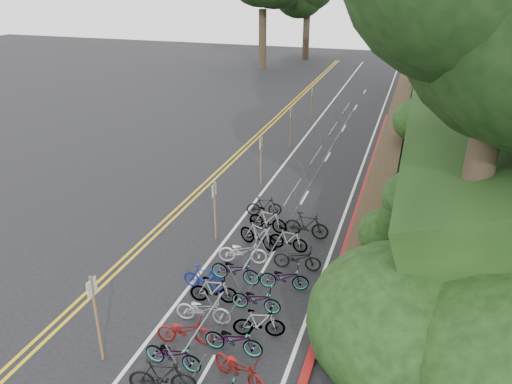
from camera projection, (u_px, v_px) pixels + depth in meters
ground at (139, 309)px, 15.94m from camera, size 120.00×120.00×0.00m
road_markings at (256, 190)px, 24.53m from camera, size 7.47×80.00×0.01m
red_curb at (365, 188)px, 24.73m from camera, size 0.25×28.00×0.10m
bike_rack_front at (205, 329)px, 13.78m from camera, size 1.14×2.67×1.17m
bike_racks_rest at (316, 160)px, 26.04m from camera, size 1.14×23.00×1.17m
signpost_near at (96, 314)px, 13.26m from camera, size 0.08×0.40×2.72m
signposts_rest at (277, 139)px, 27.35m from camera, size 0.08×18.40×2.50m
bike_front at (204, 278)px, 16.75m from camera, size 0.46×1.52×0.91m
bike_valet at (245, 286)px, 16.29m from camera, size 3.31×12.48×1.10m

